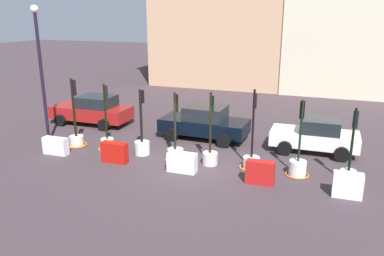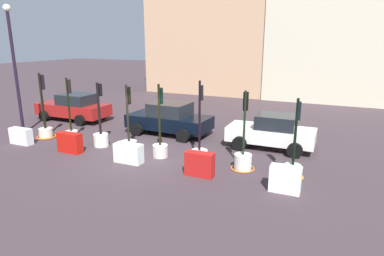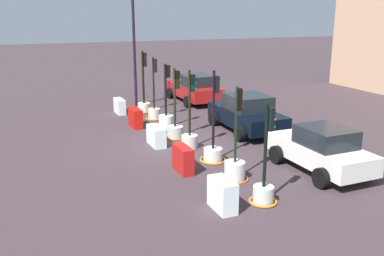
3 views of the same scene
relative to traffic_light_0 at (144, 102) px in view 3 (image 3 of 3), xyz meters
The scene contains 18 objects.
ground_plane 5.94m from the traffic_light_0, ahead, with size 120.00×120.00×0.00m, color #3B2E33.
traffic_light_0 is the anchor object (origin of this frame).
traffic_light_1 1.67m from the traffic_light_0, ahead, with size 0.89×0.89×3.07m.
traffic_light_2 3.46m from the traffic_light_0, ahead, with size 0.67×0.67×2.94m.
traffic_light_3 5.13m from the traffic_light_0, ahead, with size 0.89×0.89×2.96m.
traffic_light_4 6.67m from the traffic_light_0, ahead, with size 0.63×0.63×3.06m.
traffic_light_5 8.37m from the traffic_light_0, ahead, with size 0.96×0.96×3.25m.
traffic_light_6 10.20m from the traffic_light_0, ahead, with size 0.91×0.91×3.00m.
traffic_light_7 12.03m from the traffic_light_0, ahead, with size 0.81×0.81×2.86m.
construction_barrier_0 1.30m from the traffic_light_0, 97.05° to the right, with size 1.16×0.41×0.77m.
construction_barrier_1 3.08m from the traffic_light_0, 23.40° to the right, with size 1.12×0.42×0.87m.
construction_barrier_2 5.99m from the traffic_light_0, 11.35° to the right, with size 1.17×0.49×0.77m.
construction_barrier_3 9.06m from the traffic_light_0, ahead, with size 1.05×0.41×0.89m.
construction_barrier_4 12.05m from the traffic_light_0, ahead, with size 0.99×0.48×0.86m.
car_white_van 11.09m from the traffic_light_0, 15.98° to the left, with size 3.86×2.09×1.56m.
car_black_sedan 6.22m from the traffic_light_0, 31.13° to the left, with size 4.37×2.35×1.65m.
car_red_compact 3.80m from the traffic_light_0, 112.49° to the left, with size 4.51×2.28×1.63m.
street_lamp_post 3.69m from the traffic_light_0, behind, with size 0.36×0.36×6.42m.
Camera 3 is at (15.47, -5.62, 5.19)m, focal length 39.58 mm.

